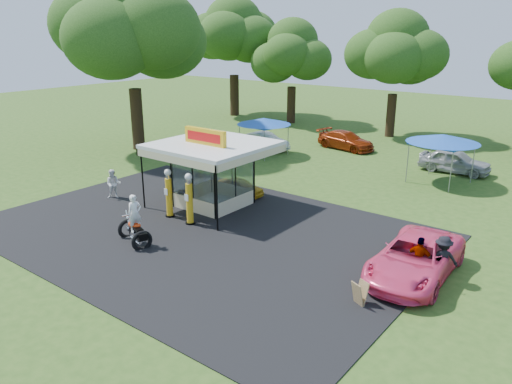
% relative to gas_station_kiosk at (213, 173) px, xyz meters
% --- Properties ---
extents(ground, '(120.00, 120.00, 0.00)m').
position_rel_gas_station_kiosk_xyz_m(ground, '(2.00, -4.99, -1.78)').
color(ground, '#2C4E18').
rests_on(ground, ground).
extents(asphalt_apron, '(20.00, 14.00, 0.04)m').
position_rel_gas_station_kiosk_xyz_m(asphalt_apron, '(2.00, -2.99, -1.76)').
color(asphalt_apron, black).
rests_on(asphalt_apron, ground).
extents(gas_station_kiosk, '(5.40, 5.40, 4.18)m').
position_rel_gas_station_kiosk_xyz_m(gas_station_kiosk, '(0.00, 0.00, 0.00)').
color(gas_station_kiosk, white).
rests_on(gas_station_kiosk, ground).
extents(gas_pump_left, '(0.46, 0.46, 2.47)m').
position_rel_gas_station_kiosk_xyz_m(gas_pump_left, '(-0.56, -2.61, -0.60)').
color(gas_pump_left, black).
rests_on(gas_pump_left, ground).
extents(gas_pump_right, '(0.47, 0.47, 2.53)m').
position_rel_gas_station_kiosk_xyz_m(gas_pump_right, '(0.93, -2.69, -0.57)').
color(gas_pump_right, black).
rests_on(gas_pump_right, ground).
extents(motorcycle, '(2.07, 1.44, 2.34)m').
position_rel_gas_station_kiosk_xyz_m(motorcycle, '(0.70, -5.76, -0.87)').
color(motorcycle, black).
rests_on(motorcycle, ground).
extents(spare_tires, '(1.04, 0.98, 0.85)m').
position_rel_gas_station_kiosk_xyz_m(spare_tires, '(-1.40, -0.95, -1.37)').
color(spare_tires, black).
rests_on(spare_tires, ground).
extents(a_frame_sign, '(0.52, 0.59, 0.85)m').
position_rel_gas_station_kiosk_xyz_m(a_frame_sign, '(10.66, -4.44, -1.35)').
color(a_frame_sign, '#593819').
rests_on(a_frame_sign, ground).
extents(kiosk_car, '(2.82, 1.13, 0.96)m').
position_rel_gas_station_kiosk_xyz_m(kiosk_car, '(-0.00, 2.21, -1.30)').
color(kiosk_car, gold).
rests_on(kiosk_car, ground).
extents(pink_sedan, '(2.78, 5.60, 1.53)m').
position_rel_gas_station_kiosk_xyz_m(pink_sedan, '(11.36, -1.34, -1.02)').
color(pink_sedan, '#FB4479').
rests_on(pink_sedan, ground).
extents(spectator_west, '(1.01, 1.00, 1.64)m').
position_rel_gas_station_kiosk_xyz_m(spectator_west, '(-5.11, -2.50, -0.96)').
color(spectator_west, white).
rests_on(spectator_west, ground).
extents(spectator_east_a, '(1.32, 1.18, 1.77)m').
position_rel_gas_station_kiosk_xyz_m(spectator_east_a, '(12.26, -1.05, -0.90)').
color(spectator_east_a, black).
rests_on(spectator_east_a, ground).
extents(spectator_east_b, '(1.01, 0.43, 1.72)m').
position_rel_gas_station_kiosk_xyz_m(spectator_east_b, '(11.59, -1.53, -0.92)').
color(spectator_east_b, gray).
rests_on(spectator_east_b, ground).
extents(bg_car_a, '(4.09, 1.60, 1.33)m').
position_rel_gas_station_kiosk_xyz_m(bg_car_a, '(-5.58, 11.94, -1.12)').
color(bg_car_a, white).
rests_on(bg_car_a, ground).
extents(bg_car_b, '(4.97, 2.68, 1.37)m').
position_rel_gas_station_kiosk_xyz_m(bg_car_b, '(-0.73, 15.99, -1.10)').
color(bg_car_b, maroon).
rests_on(bg_car_b, ground).
extents(bg_car_c, '(4.46, 1.86, 1.51)m').
position_rel_gas_station_kiosk_xyz_m(bg_car_c, '(8.05, 14.30, -1.03)').
color(bg_car_c, '#A0A2A5').
rests_on(bg_car_c, ground).
extents(tent_west, '(3.93, 3.93, 2.75)m').
position_rel_gas_station_kiosk_xyz_m(tent_west, '(-4.62, 10.56, 0.71)').
color(tent_west, gray).
rests_on(tent_west, ground).
extents(tent_east, '(4.26, 4.26, 2.98)m').
position_rel_gas_station_kiosk_xyz_m(tent_east, '(7.99, 11.45, 0.91)').
color(tent_east, gray).
rests_on(tent_east, ground).
extents(oak_far_a, '(10.08, 10.08, 11.95)m').
position_rel_gas_station_kiosk_xyz_m(oak_far_a, '(-17.96, 23.08, 5.82)').
color(oak_far_a, black).
rests_on(oak_far_a, ground).
extents(oak_far_b, '(8.20, 8.20, 9.78)m').
position_rel_gas_station_kiosk_xyz_m(oak_far_b, '(-10.56, 22.99, 4.46)').
color(oak_far_b, black).
rests_on(oak_far_b, ground).
extents(oak_far_c, '(8.75, 8.75, 10.31)m').
position_rel_gas_station_kiosk_xyz_m(oak_far_c, '(-0.02, 22.68, 4.76)').
color(oak_far_c, black).
rests_on(oak_far_c, ground).
extents(oak_near, '(11.88, 11.88, 13.68)m').
position_rel_gas_station_kiosk_xyz_m(oak_near, '(-13.56, 6.24, 6.79)').
color(oak_near, black).
rests_on(oak_near, ground).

